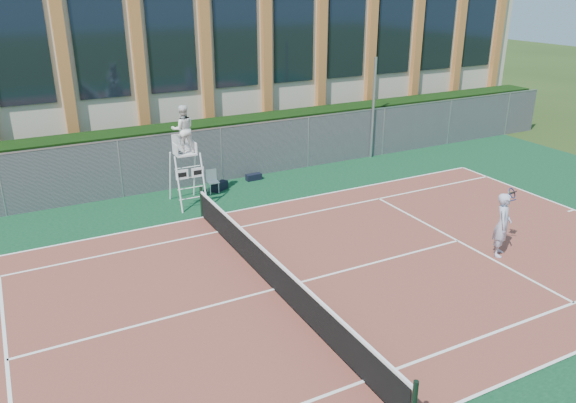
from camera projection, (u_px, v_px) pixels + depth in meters
name	position (u px, v px, depth m)	size (l,w,h in m)	color
ground	(274.00, 290.00, 14.78)	(120.00, 120.00, 0.00)	#233814
apron	(258.00, 274.00, 15.60)	(36.00, 20.00, 0.01)	#0C351B
tennis_court	(274.00, 290.00, 14.77)	(23.77, 10.97, 0.02)	brown
tennis_net	(274.00, 272.00, 14.58)	(0.10, 11.30, 1.10)	black
fence	(173.00, 162.00, 21.63)	(40.00, 0.06, 2.20)	#595E60
hedge	(164.00, 154.00, 22.62)	(40.00, 1.40, 2.20)	black
building	(115.00, 55.00, 28.06)	(45.00, 10.60, 8.22)	beige
steel_pole	(373.00, 109.00, 25.12)	(0.12, 0.12, 4.54)	#9EA0A5
umpire_chair	(183.00, 132.00, 19.59)	(1.02, 1.58, 3.67)	white
plastic_chair	(212.00, 179.00, 21.48)	(0.43, 0.43, 0.89)	silver
sports_bag_near	(220.00, 186.00, 21.81)	(0.72, 0.29, 0.31)	black
sports_bag_far	(254.00, 177.00, 22.93)	(0.64, 0.28, 0.26)	black
tennis_player	(503.00, 224.00, 16.31)	(1.12, 0.87, 1.92)	#ADB4CF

